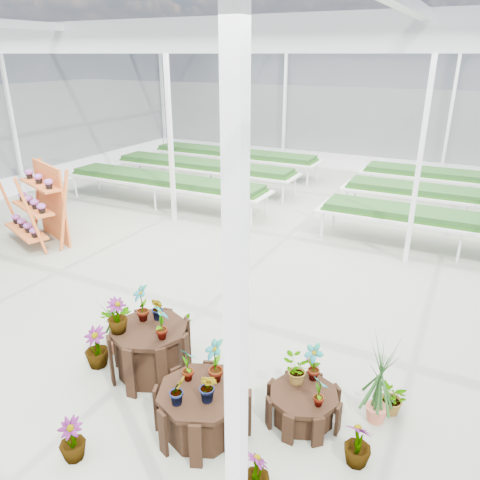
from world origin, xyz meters
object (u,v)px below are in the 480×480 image
at_px(plinth_low, 303,406).
at_px(plinth_tall, 151,351).
at_px(shelf_rack, 35,205).
at_px(plinth_mid, 203,410).

bearing_deg(plinth_low, plinth_tall, -177.40).
bearing_deg(shelf_rack, plinth_tall, -5.97).
bearing_deg(plinth_tall, shelf_rack, 152.48).
bearing_deg(plinth_low, plinth_mid, -145.01).
xyz_separation_m(plinth_low, shelf_rack, (-7.58, 2.70, 0.72)).
bearing_deg(plinth_mid, plinth_low, 34.99).
relative_size(plinth_low, shelf_rack, 0.48).
height_order(plinth_low, shelf_rack, shelf_rack).
xyz_separation_m(plinth_tall, plinth_low, (2.20, 0.10, -0.17)).
distance_m(plinth_tall, plinth_mid, 1.34).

